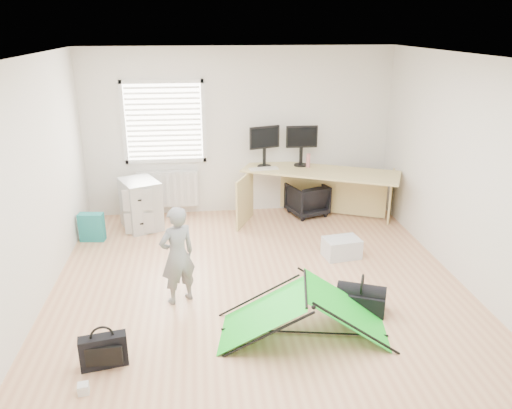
{
  "coord_description": "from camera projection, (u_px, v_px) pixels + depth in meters",
  "views": [
    {
      "loc": [
        -0.66,
        -5.26,
        3.04
      ],
      "look_at": [
        0.0,
        0.4,
        0.95
      ],
      "focal_mm": 35.0,
      "sensor_mm": 36.0,
      "label": 1
    }
  ],
  "objects": [
    {
      "name": "ground",
      "position": [
        260.0,
        290.0,
        6.02
      ],
      "size": [
        5.5,
        5.5,
        0.0
      ],
      "primitive_type": "plane",
      "color": "tan",
      "rests_on": "ground"
    },
    {
      "name": "back_wall",
      "position": [
        239.0,
        132.0,
        8.12
      ],
      "size": [
        5.0,
        0.02,
        2.7
      ],
      "primitive_type": "cube",
      "color": "silver",
      "rests_on": "ground"
    },
    {
      "name": "window",
      "position": [
        164.0,
        122.0,
        7.88
      ],
      "size": [
        1.2,
        0.06,
        1.2
      ],
      "primitive_type": "cube",
      "color": "silver",
      "rests_on": "back_wall"
    },
    {
      "name": "radiator",
      "position": [
        168.0,
        189.0,
        8.22
      ],
      "size": [
        1.0,
        0.12,
        0.6
      ],
      "primitive_type": "cube",
      "color": "silver",
      "rests_on": "back_wall"
    },
    {
      "name": "desk",
      "position": [
        319.0,
        196.0,
        8.01
      ],
      "size": [
        2.54,
        1.73,
        0.83
      ],
      "primitive_type": "cube",
      "rotation": [
        0.0,
        0.0,
        -0.43
      ],
      "color": "tan",
      "rests_on": "ground"
    },
    {
      "name": "filing_cabinet",
      "position": [
        141.0,
        204.0,
        7.73
      ],
      "size": [
        0.72,
        0.8,
        0.77
      ],
      "primitive_type": "cube",
      "rotation": [
        0.0,
        0.0,
        0.43
      ],
      "color": "#ADB1B3",
      "rests_on": "ground"
    },
    {
      "name": "monitor_left",
      "position": [
        264.0,
        152.0,
        8.0
      ],
      "size": [
        0.52,
        0.27,
        0.49
      ],
      "primitive_type": "cube",
      "rotation": [
        0.0,
        0.0,
        0.32
      ],
      "color": "black",
      "rests_on": "desk"
    },
    {
      "name": "monitor_right",
      "position": [
        301.0,
        151.0,
        8.07
      ],
      "size": [
        0.51,
        0.12,
        0.48
      ],
      "primitive_type": "cube",
      "rotation": [
        0.0,
        0.0,
        -0.01
      ],
      "color": "black",
      "rests_on": "desk"
    },
    {
      "name": "keyboard",
      "position": [
        264.0,
        169.0,
        7.94
      ],
      "size": [
        0.48,
        0.22,
        0.02
      ],
      "primitive_type": "cube",
      "rotation": [
        0.0,
        0.0,
        0.15
      ],
      "color": "beige",
      "rests_on": "desk"
    },
    {
      "name": "thermos",
      "position": [
        308.0,
        160.0,
        8.02
      ],
      "size": [
        0.07,
        0.07,
        0.22
      ],
      "primitive_type": "cylinder",
      "rotation": [
        0.0,
        0.0,
        0.19
      ],
      "color": "#BC6A69",
      "rests_on": "desk"
    },
    {
      "name": "office_chair",
      "position": [
        307.0,
        199.0,
        8.29
      ],
      "size": [
        0.73,
        0.74,
        0.54
      ],
      "primitive_type": "imported",
      "rotation": [
        0.0,
        0.0,
        3.48
      ],
      "color": "black",
      "rests_on": "ground"
    },
    {
      "name": "person",
      "position": [
        177.0,
        255.0,
        5.58
      ],
      "size": [
        0.5,
        0.45,
        1.16
      ],
      "primitive_type": "imported",
      "rotation": [
        0.0,
        0.0,
        3.64
      ],
      "color": "gray",
      "rests_on": "ground"
    },
    {
      "name": "kite",
      "position": [
        305.0,
        311.0,
        5.08
      ],
      "size": [
        1.84,
        1.06,
        0.54
      ],
      "primitive_type": null,
      "rotation": [
        0.0,
        0.0,
        -0.18
      ],
      "color": "#13CC21",
      "rests_on": "ground"
    },
    {
      "name": "storage_crate",
      "position": [
        342.0,
        248.0,
        6.82
      ],
      "size": [
        0.53,
        0.41,
        0.27
      ],
      "primitive_type": "cube",
      "rotation": [
        0.0,
        0.0,
        0.16
      ],
      "color": "silver",
      "rests_on": "ground"
    },
    {
      "name": "tote_bag",
      "position": [
        92.0,
        227.0,
        7.31
      ],
      "size": [
        0.37,
        0.2,
        0.42
      ],
      "primitive_type": "cube",
      "rotation": [
        0.0,
        0.0,
        -0.13
      ],
      "color": "#1C7675",
      "rests_on": "ground"
    },
    {
      "name": "laptop_bag",
      "position": [
        104.0,
        351.0,
        4.63
      ],
      "size": [
        0.45,
        0.21,
        0.32
      ],
      "primitive_type": "cube",
      "rotation": [
        0.0,
        0.0,
        0.19
      ],
      "color": "black",
      "rests_on": "ground"
    },
    {
      "name": "white_box",
      "position": [
        83.0,
        389.0,
        4.32
      ],
      "size": [
        0.11,
        0.11,
        0.09
      ],
      "primitive_type": "cube",
      "rotation": [
        0.0,
        0.0,
        0.15
      ],
      "color": "silver",
      "rests_on": "ground"
    },
    {
      "name": "duffel_bag",
      "position": [
        361.0,
        301.0,
        5.55
      ],
      "size": [
        0.59,
        0.46,
        0.23
      ],
      "primitive_type": "cube",
      "rotation": [
        0.0,
        0.0,
        -0.41
      ],
      "color": "black",
      "rests_on": "ground"
    }
  ]
}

